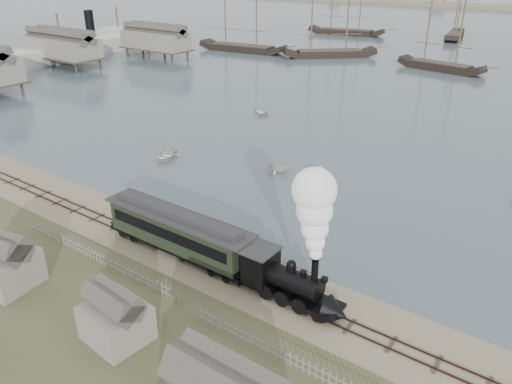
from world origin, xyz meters
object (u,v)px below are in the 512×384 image
Objects in this scene: locomotive at (305,250)px; passenger_coach at (178,230)px; steamship at (91,32)px; beached_dinghy at (234,247)px.

locomotive is 12.50m from passenger_coach.
steamship is (-99.25, 58.49, 0.64)m from locomotive.
steamship is (-90.45, 55.33, 5.07)m from beached_dinghy.
beached_dinghy is 0.07× the size of steamship.
steamship reaches higher than locomotive.
steamship is at bearing 149.49° from locomotive.
steamship reaches higher than passenger_coach.
locomotive is 0.21× the size of steamship.
passenger_coach is 4.42× the size of beached_dinghy.
locomotive is at bearing -95.03° from beached_dinghy.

